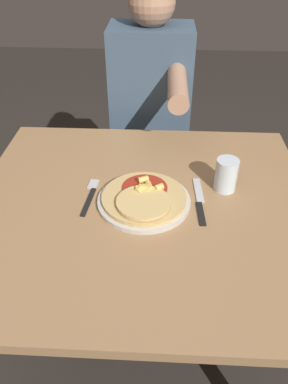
% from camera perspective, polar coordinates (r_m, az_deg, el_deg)
% --- Properties ---
extents(ground_plane, '(8.00, 8.00, 0.00)m').
position_cam_1_polar(ground_plane, '(1.67, -0.24, -22.01)').
color(ground_plane, '#2D2823').
extents(dining_table, '(1.01, 0.92, 0.74)m').
position_cam_1_polar(dining_table, '(1.17, -0.32, -6.22)').
color(dining_table, '#9E754C').
rests_on(dining_table, ground_plane).
extents(plate, '(0.27, 0.27, 0.01)m').
position_cam_1_polar(plate, '(1.10, -0.00, -1.37)').
color(plate, beige).
rests_on(plate, dining_table).
extents(pizza, '(0.25, 0.25, 0.04)m').
position_cam_1_polar(pizza, '(1.08, 0.00, -0.79)').
color(pizza, tan).
rests_on(pizza, plate).
extents(fork, '(0.03, 0.18, 0.00)m').
position_cam_1_polar(fork, '(1.14, -8.15, -0.33)').
color(fork, black).
rests_on(fork, dining_table).
extents(knife, '(0.03, 0.22, 0.00)m').
position_cam_1_polar(knife, '(1.11, 8.46, -1.41)').
color(knife, black).
rests_on(knife, dining_table).
extents(drinking_glass, '(0.07, 0.07, 0.10)m').
position_cam_1_polar(drinking_glass, '(1.15, 12.40, 2.57)').
color(drinking_glass, silver).
rests_on(drinking_glass, dining_table).
extents(person_diner, '(0.34, 0.52, 1.24)m').
position_cam_1_polar(person_diner, '(1.67, 1.13, 12.34)').
color(person_diner, '#2D2D38').
rests_on(person_diner, ground_plane).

